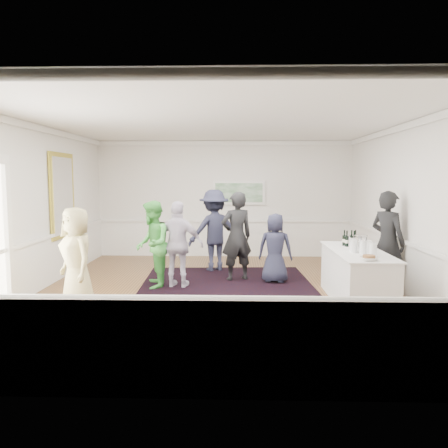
{
  "coord_description": "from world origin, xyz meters",
  "views": [
    {
      "loc": [
        0.34,
        -8.1,
        2.18
      ],
      "look_at": [
        0.1,
        0.2,
        1.3
      ],
      "focal_mm": 35.0,
      "sensor_mm": 36.0,
      "label": 1
    }
  ],
  "objects_px": {
    "bartender": "(388,242)",
    "nut_bowl": "(369,258)",
    "serving_table": "(356,276)",
    "guest_dark_b": "(237,236)",
    "guest_green": "(152,244)",
    "guest_lilac": "(178,245)",
    "guest_tan": "(77,258)",
    "ice_bucket": "(360,242)",
    "guest_navy": "(275,248)",
    "guest_dark_a": "(214,230)"
  },
  "relations": [
    {
      "from": "bartender",
      "to": "nut_bowl",
      "type": "height_order",
      "value": "bartender"
    },
    {
      "from": "serving_table",
      "to": "guest_dark_b",
      "type": "height_order",
      "value": "guest_dark_b"
    },
    {
      "from": "guest_green",
      "to": "nut_bowl",
      "type": "height_order",
      "value": "guest_green"
    },
    {
      "from": "guest_dark_b",
      "to": "nut_bowl",
      "type": "bearing_deg",
      "value": 106.51
    },
    {
      "from": "serving_table",
      "to": "guest_lilac",
      "type": "xyz_separation_m",
      "value": [
        -3.26,
        0.95,
        0.4
      ]
    },
    {
      "from": "guest_lilac",
      "to": "nut_bowl",
      "type": "bearing_deg",
      "value": 159.52
    },
    {
      "from": "guest_tan",
      "to": "guest_dark_b",
      "type": "bearing_deg",
      "value": 86.26
    },
    {
      "from": "ice_bucket",
      "to": "bartender",
      "type": "bearing_deg",
      "value": 34.43
    },
    {
      "from": "guest_lilac",
      "to": "ice_bucket",
      "type": "height_order",
      "value": "guest_lilac"
    },
    {
      "from": "guest_tan",
      "to": "serving_table",
      "type": "bearing_deg",
      "value": 53.91
    },
    {
      "from": "guest_dark_b",
      "to": "nut_bowl",
      "type": "xyz_separation_m",
      "value": [
        2.04,
        -2.5,
        0.01
      ]
    },
    {
      "from": "guest_green",
      "to": "ice_bucket",
      "type": "bearing_deg",
      "value": 70.88
    },
    {
      "from": "guest_lilac",
      "to": "guest_navy",
      "type": "relative_size",
      "value": 1.19
    },
    {
      "from": "ice_bucket",
      "to": "guest_navy",
      "type": "bearing_deg",
      "value": 140.23
    },
    {
      "from": "bartender",
      "to": "serving_table",
      "type": "bearing_deg",
      "value": 97.52
    },
    {
      "from": "bartender",
      "to": "ice_bucket",
      "type": "relative_size",
      "value": 7.47
    },
    {
      "from": "guest_lilac",
      "to": "ice_bucket",
      "type": "relative_size",
      "value": 6.64
    },
    {
      "from": "ice_bucket",
      "to": "guest_tan",
      "type": "bearing_deg",
      "value": -171.04
    },
    {
      "from": "bartender",
      "to": "nut_bowl",
      "type": "bearing_deg",
      "value": 118.0
    },
    {
      "from": "guest_lilac",
      "to": "guest_navy",
      "type": "distance_m",
      "value": 2.02
    },
    {
      "from": "guest_tan",
      "to": "guest_lilac",
      "type": "relative_size",
      "value": 0.99
    },
    {
      "from": "guest_dark_b",
      "to": "ice_bucket",
      "type": "relative_size",
      "value": 7.28
    },
    {
      "from": "guest_dark_a",
      "to": "ice_bucket",
      "type": "distance_m",
      "value": 3.59
    },
    {
      "from": "ice_bucket",
      "to": "serving_table",
      "type": "bearing_deg",
      "value": -114.39
    },
    {
      "from": "guest_tan",
      "to": "guest_dark_b",
      "type": "relative_size",
      "value": 0.9
    },
    {
      "from": "guest_dark_b",
      "to": "guest_lilac",
      "type": "bearing_deg",
      "value": 6.5
    },
    {
      "from": "guest_tan",
      "to": "guest_green",
      "type": "height_order",
      "value": "guest_green"
    },
    {
      "from": "guest_lilac",
      "to": "nut_bowl",
      "type": "xyz_separation_m",
      "value": [
        3.19,
        -1.86,
        0.09
      ]
    },
    {
      "from": "guest_green",
      "to": "guest_lilac",
      "type": "height_order",
      "value": "guest_green"
    },
    {
      "from": "serving_table",
      "to": "guest_tan",
      "type": "distance_m",
      "value": 4.8
    },
    {
      "from": "guest_tan",
      "to": "ice_bucket",
      "type": "height_order",
      "value": "guest_tan"
    },
    {
      "from": "guest_tan",
      "to": "guest_dark_a",
      "type": "xyz_separation_m",
      "value": [
        2.12,
        3.08,
        0.1
      ]
    },
    {
      "from": "guest_green",
      "to": "ice_bucket",
      "type": "distance_m",
      "value": 3.95
    },
    {
      "from": "guest_green",
      "to": "guest_dark_b",
      "type": "relative_size",
      "value": 0.92
    },
    {
      "from": "guest_lilac",
      "to": "guest_navy",
      "type": "bearing_deg",
      "value": -156.94
    },
    {
      "from": "serving_table",
      "to": "nut_bowl",
      "type": "height_order",
      "value": "nut_bowl"
    },
    {
      "from": "bartender",
      "to": "guest_dark_a",
      "type": "height_order",
      "value": "bartender"
    },
    {
      "from": "guest_tan",
      "to": "guest_dark_a",
      "type": "height_order",
      "value": "guest_dark_a"
    },
    {
      "from": "guest_dark_a",
      "to": "guest_navy",
      "type": "height_order",
      "value": "guest_dark_a"
    },
    {
      "from": "guest_tan",
      "to": "guest_dark_a",
      "type": "distance_m",
      "value": 3.74
    },
    {
      "from": "serving_table",
      "to": "ice_bucket",
      "type": "distance_m",
      "value": 0.63
    },
    {
      "from": "serving_table",
      "to": "bartender",
      "type": "bearing_deg",
      "value": 42.12
    },
    {
      "from": "ice_bucket",
      "to": "nut_bowl",
      "type": "relative_size",
      "value": 0.98
    },
    {
      "from": "nut_bowl",
      "to": "guest_dark_a",
      "type": "bearing_deg",
      "value": 126.56
    },
    {
      "from": "serving_table",
      "to": "nut_bowl",
      "type": "distance_m",
      "value": 1.03
    },
    {
      "from": "guest_dark_a",
      "to": "guest_green",
      "type": "bearing_deg",
      "value": 32.67
    },
    {
      "from": "guest_dark_b",
      "to": "ice_bucket",
      "type": "xyz_separation_m",
      "value": [
        2.22,
        -1.35,
        0.09
      ]
    },
    {
      "from": "bartender",
      "to": "guest_dark_a",
      "type": "distance_m",
      "value": 3.87
    },
    {
      "from": "serving_table",
      "to": "guest_lilac",
      "type": "height_order",
      "value": "guest_lilac"
    },
    {
      "from": "guest_tan",
      "to": "guest_green",
      "type": "xyz_separation_m",
      "value": [
        0.98,
        1.46,
        0.02
      ]
    }
  ]
}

